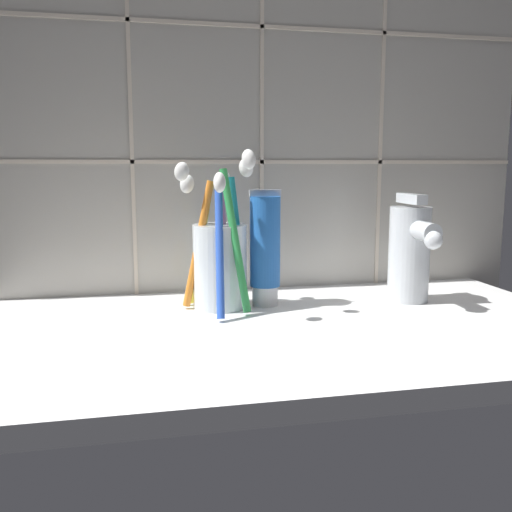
{
  "coord_description": "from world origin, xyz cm",
  "views": [
    {
      "loc": [
        -15.53,
        -57.37,
        19.01
      ],
      "look_at": [
        -2.33,
        3.7,
        9.04
      ],
      "focal_mm": 40.0,
      "sensor_mm": 36.0,
      "label": 1
    }
  ],
  "objects": [
    {
      "name": "sink_faucet",
      "position": [
        18.19,
        7.21,
        8.52
      ],
      "size": [
        5.12,
        10.23,
        13.52
      ],
      "rotation": [
        0.0,
        0.0,
        -1.61
      ],
      "color": "silver",
      "rests_on": "sink_counter"
    },
    {
      "name": "toothpaste_tube",
      "position": [
        -0.14,
        9.25,
        9.0
      ],
      "size": [
        3.88,
        3.69,
        14.13
      ],
      "color": "white",
      "rests_on": "sink_counter"
    },
    {
      "name": "tile_wall_backsplash",
      "position": [
        0.01,
        19.52,
        25.62
      ],
      "size": [
        78.52,
        1.72,
        51.22
      ],
      "color": "#B7B2A8",
      "rests_on": "ground"
    },
    {
      "name": "sink_counter",
      "position": [
        0.0,
        0.0,
        1.0
      ],
      "size": [
        68.52,
        38.56,
        2.0
      ],
      "primitive_type": "cube",
      "color": "white",
      "rests_on": "ground"
    },
    {
      "name": "toothbrush_cup",
      "position": [
        -5.6,
        9.04,
        8.01
      ],
      "size": [
        9.64,
        12.26,
        18.91
      ],
      "color": "silver",
      "rests_on": "sink_counter"
    }
  ]
}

